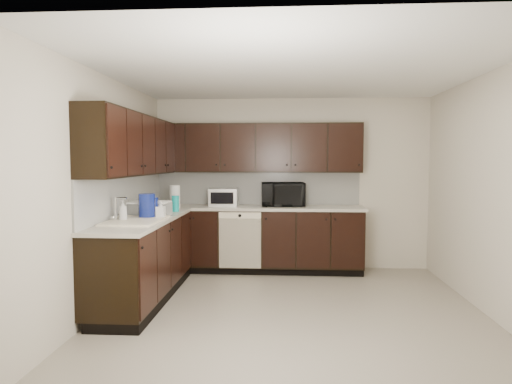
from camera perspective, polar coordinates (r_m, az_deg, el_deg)
floor at (r=5.02m, az=4.55°, el=-14.53°), size 4.00×4.00×0.00m
ceiling at (r=4.85m, az=4.72°, el=14.74°), size 4.00×4.00×0.00m
wall_back at (r=6.77m, az=4.38°, el=1.06°), size 4.00×0.02×2.50m
wall_left at (r=5.15m, az=-18.22°, el=-0.05°), size 0.02×4.00×2.50m
wall_right at (r=5.20m, az=27.23°, el=-0.25°), size 0.02×4.00×2.50m
wall_front at (r=2.78m, az=5.24°, el=-3.14°), size 4.00×0.02×2.50m
lower_cabinets at (r=6.06m, az=-5.21°, el=-7.26°), size 3.00×2.80×0.90m
countertop at (r=5.98m, az=-5.26°, el=-2.50°), size 3.03×2.83×0.04m
backsplash at (r=6.20m, az=-6.89°, el=0.13°), size 3.00×2.80×0.48m
upper_cabinets at (r=6.06m, az=-6.06°, el=5.63°), size 3.00×2.80×0.70m
dishwasher at (r=6.29m, az=-2.02°, el=-5.60°), size 0.58×0.04×0.78m
sink at (r=5.06m, az=-14.83°, el=-4.24°), size 0.54×0.82×0.42m
microwave at (r=6.53m, az=3.37°, el=-0.29°), size 0.64×0.46×0.34m
soap_bottle_a at (r=5.24m, az=-11.84°, el=-2.16°), size 0.09×0.09×0.20m
soap_bottle_b at (r=5.11m, az=-16.29°, el=-2.26°), size 0.11×0.11×0.23m
toaster_oven at (r=6.54m, az=-4.08°, el=-0.65°), size 0.41×0.31×0.25m
storage_bin at (r=5.48m, az=-13.14°, el=-2.10°), size 0.51×0.45×0.17m
blue_pitcher at (r=5.26m, az=-13.47°, el=-1.73°), size 0.23×0.23×0.28m
teal_tumbler at (r=5.91m, az=-10.04°, el=-1.44°), size 0.11×0.11×0.20m
paper_towel_roll at (r=6.32m, az=-10.11°, el=-0.59°), size 0.18×0.18×0.31m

